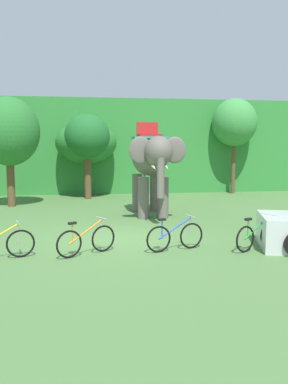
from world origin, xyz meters
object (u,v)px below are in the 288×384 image
Objects in this scene: bike_orange at (87,240)px; bike_green at (257,235)px; tree_left at (87,137)px; tree_right at (234,123)px; tree_center_left at (9,132)px; bike_blue at (175,236)px; elephant at (151,161)px; tree_far_right at (86,143)px.

bike_orange is 0.99× the size of bike_green.
tree_left is 0.80× the size of tree_right.
tree_center_left reaches higher than bike_blue.
tree_right is (12.08, 3.43, 0.72)m from tree_center_left.
tree_left is (3.53, 2.25, -0.18)m from tree_center_left.
tree_left is at bearing 101.79° from bike_blue.
tree_left is 2.96× the size of bike_orange.
elephant is at bearing 87.76° from bike_blue.
tree_far_right is 1.00× the size of elephant.
tree_center_left reaches higher than elephant.
tree_left is at bearing 112.01° from bike_green.
tree_left is 2.69× the size of bike_blue.
bike_blue is (2.28, -10.90, -2.87)m from tree_left.
tree_right is at bearing 54.71° from bike_orange.
tree_left is at bearing 32.45° from tree_center_left.
tree_far_right is at bearing 111.35° from elephant.
tree_center_left is 6.99m from elephant.
bike_orange is at bearing -90.07° from tree_far_right.
bike_orange is (-0.07, -10.99, -2.87)m from tree_left.
tree_center_left is 0.90× the size of tree_right.
bike_green is at bearing -70.05° from elephant.
tree_center_left is at bearing -164.13° from tree_right.
bike_blue is at bearing -56.13° from tree_center_left.
bike_blue is at bearing 2.05° from bike_orange.
tree_center_left is 10.86m from bike_blue.
bike_orange is 2.35m from bike_blue.
tree_far_right is 0.74× the size of tree_right.
bike_orange is at bearing -68.41° from tree_center_left.
tree_right is 3.36× the size of bike_blue.
tree_left is (0.06, -0.93, 0.29)m from tree_far_right.
tree_left is 11.50m from bike_blue.
tree_right is 14.13m from bike_blue.
elephant is at bearing -68.65° from tree_far_right.
bike_green is (4.50, -11.12, -2.87)m from tree_left.
bike_blue is (-0.21, -5.32, -1.82)m from elephant.
elephant is 5.63m from bike_blue.
elephant is at bearing -131.83° from tree_right.
bike_blue is at bearing -92.24° from elephant.
elephant is (2.48, -5.58, -1.06)m from tree_left.
bike_green is (4.56, -12.05, -2.58)m from tree_far_right.
elephant is at bearing -29.00° from tree_center_left.
bike_orange and bike_green have the same top height.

